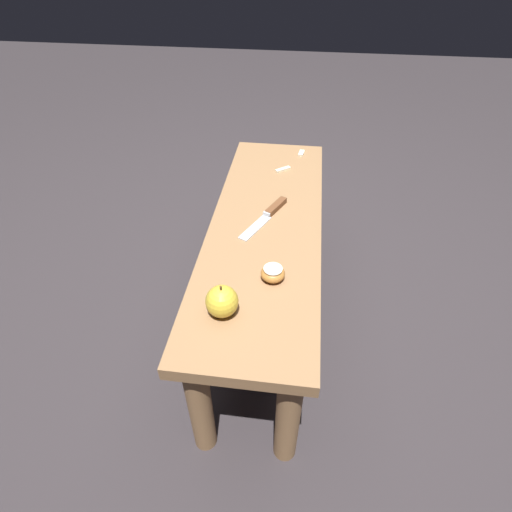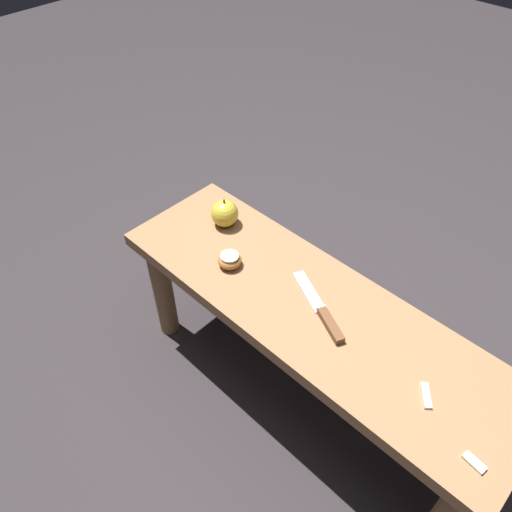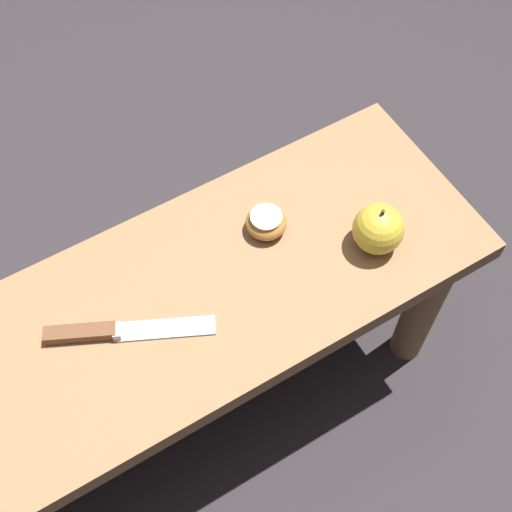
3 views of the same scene
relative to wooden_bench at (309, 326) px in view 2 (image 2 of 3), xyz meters
The scene contains 7 objects.
ground_plane 0.37m from the wooden_bench, ahead, with size 8.00×8.00×0.00m, color #2D282B.
wooden_bench is the anchor object (origin of this frame).
knife 0.11m from the wooden_bench, 169.25° to the left, with size 0.24×0.14×0.02m.
apple_whole 0.43m from the wooden_bench, ahead, with size 0.08×0.08×0.09m.
apple_cut 0.29m from the wooden_bench, 10.33° to the left, with size 0.07×0.07×0.04m.
apple_slice_near_knife 0.37m from the wooden_bench, behind, with size 0.05×0.06×0.01m.
apple_slice_center 0.52m from the wooden_bench, 169.34° to the left, with size 0.05×0.03×0.01m.
Camera 2 is at (-0.48, 0.71, 1.47)m, focal length 35.00 mm.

